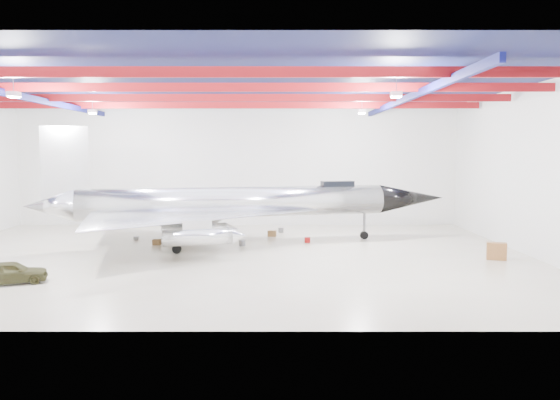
{
  "coord_description": "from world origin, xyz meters",
  "views": [
    {
      "loc": [
        3.94,
        -34.84,
        6.67
      ],
      "look_at": [
        3.93,
        2.0,
        3.44
      ],
      "focal_mm": 35.0,
      "sensor_mm": 36.0,
      "label": 1
    }
  ],
  "objects": [
    {
      "name": "floor",
      "position": [
        0.0,
        0.0,
        0.0
      ],
      "size": [
        40.0,
        40.0,
        0.0
      ],
      "primitive_type": "plane",
      "color": "#BEAF97",
      "rests_on": "ground"
    },
    {
      "name": "parts_bin",
      "position": [
        3.29,
        8.12,
        0.23
      ],
      "size": [
        0.72,
        0.61,
        0.46
      ],
      "primitive_type": "cube",
      "rotation": [
        0.0,
        0.0,
        -0.14
      ],
      "color": "olive",
      "rests_on": "floor"
    },
    {
      "name": "engine_drum",
      "position": [
        1.22,
        3.69,
        0.2
      ],
      "size": [
        0.59,
        0.59,
        0.4
      ],
      "primitive_type": "cylinder",
      "rotation": [
        0.0,
        0.0,
        0.41
      ],
      "color": "#59595B",
      "rests_on": "floor"
    },
    {
      "name": "jeep",
      "position": [
        -9.76,
        -7.59,
        0.59
      ],
      "size": [
        3.76,
        2.56,
        1.19
      ],
      "primitive_type": "imported",
      "rotation": [
        0.0,
        0.0,
        1.94
      ],
      "color": "#3B391D",
      "rests_on": "floor"
    },
    {
      "name": "wall_right",
      "position": [
        20.0,
        0.0,
        5.5
      ],
      "size": [
        0.0,
        30.0,
        30.0
      ],
      "primitive_type": "plane",
      "rotation": [
        1.57,
        0.0,
        -1.57
      ],
      "color": "silver",
      "rests_on": "floor"
    },
    {
      "name": "oil_barrel",
      "position": [
        -3.41,
        4.95,
        0.19
      ],
      "size": [
        0.61,
        0.53,
        0.37
      ],
      "primitive_type": "cube",
      "rotation": [
        0.0,
        0.0,
        0.23
      ],
      "color": "olive",
      "rests_on": "floor"
    },
    {
      "name": "toolbox_red",
      "position": [
        -2.85,
        6.3,
        0.17
      ],
      "size": [
        0.58,
        0.5,
        0.35
      ],
      "primitive_type": "cube",
      "rotation": [
        0.0,
        0.0,
        -0.23
      ],
      "color": "maroon",
      "rests_on": "floor"
    },
    {
      "name": "jet_aircraft",
      "position": [
        0.69,
        4.43,
        2.77
      ],
      "size": [
        30.54,
        21.21,
        8.43
      ],
      "rotation": [
        0.0,
        0.0,
        0.23
      ],
      "color": "silver",
      "rests_on": "floor"
    },
    {
      "name": "wall_back",
      "position": [
        0.0,
        15.0,
        5.5
      ],
      "size": [
        40.0,
        0.0,
        40.0
      ],
      "primitive_type": "plane",
      "rotation": [
        1.57,
        0.0,
        0.0
      ],
      "color": "silver",
      "rests_on": "floor"
    },
    {
      "name": "tool_chest",
      "position": [
        5.96,
        5.17,
        0.2
      ],
      "size": [
        0.54,
        0.54,
        0.39
      ],
      "primitive_type": "cylinder",
      "rotation": [
        0.0,
        0.0,
        -0.27
      ],
      "color": "maroon",
      "rests_on": "floor"
    },
    {
      "name": "ceiling_structure",
      "position": [
        0.0,
        0.0,
        10.32
      ],
      "size": [
        39.5,
        29.5,
        1.08
      ],
      "color": "maroon",
      "rests_on": "ceiling"
    },
    {
      "name": "ceiling",
      "position": [
        0.0,
        0.0,
        11.0
      ],
      "size": [
        40.0,
        40.0,
        0.0
      ],
      "primitive_type": "plane",
      "rotation": [
        3.14,
        0.0,
        0.0
      ],
      "color": "#0A0F38",
      "rests_on": "wall_back"
    },
    {
      "name": "desk",
      "position": [
        17.41,
        -1.34,
        0.54
      ],
      "size": [
        1.29,
        0.9,
        1.07
      ],
      "primitive_type": "cube",
      "rotation": [
        0.0,
        0.0,
        -0.3
      ],
      "color": "brown",
      "rests_on": "floor"
    },
    {
      "name": "crate_ply",
      "position": [
        -5.0,
        4.19,
        0.19
      ],
      "size": [
        0.6,
        0.5,
        0.39
      ],
      "primitive_type": "cube",
      "rotation": [
        0.0,
        0.0,
        -0.12
      ],
      "color": "olive",
      "rests_on": "floor"
    },
    {
      "name": "spares_box",
      "position": [
        3.99,
        10.21,
        0.2
      ],
      "size": [
        0.47,
        0.47,
        0.4
      ],
      "primitive_type": "cylinder",
      "rotation": [
        0.0,
        0.0,
        0.06
      ],
      "color": "#59595B",
      "rests_on": "floor"
    },
    {
      "name": "crate_small",
      "position": [
        -7.13,
        6.58,
        0.12
      ],
      "size": [
        0.35,
        0.29,
        0.23
      ],
      "primitive_type": "cube",
      "rotation": [
        0.0,
        0.0,
        -0.07
      ],
      "color": "#59595B",
      "rests_on": "floor"
    }
  ]
}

